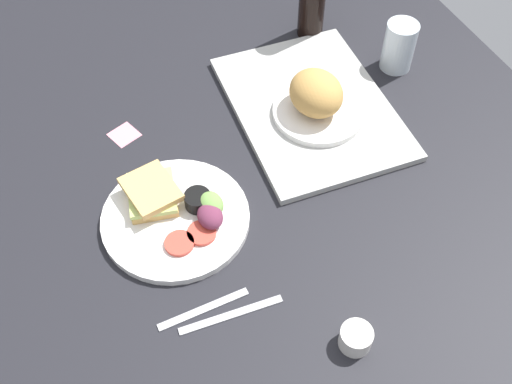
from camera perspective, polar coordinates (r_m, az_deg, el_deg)
name	(u,v)px	position (r cm, az deg, el deg)	size (l,w,h in cm)	color
ground_plane	(238,206)	(124.80, -1.63, -1.32)	(190.00, 150.00, 3.00)	black
serving_tray	(311,107)	(140.50, 5.12, 7.77)	(45.00, 33.00, 1.60)	#B2B2AD
bread_plate_near	(317,99)	(135.25, 5.62, 8.52)	(20.20, 20.20, 10.21)	white
plate_with_salad	(176,212)	(120.91, -7.37, -1.88)	(28.79, 28.79, 5.40)	white
drinking_glass	(399,46)	(151.17, 13.01, 12.94)	(7.39, 7.39, 11.95)	silver
espresso_cup	(356,338)	(107.83, 9.16, -13.12)	(5.60, 5.60, 4.00)	silver
fork	(204,309)	(111.21, -4.85, -10.66)	(17.00, 1.40, 0.50)	#B7B7BC
knife	(231,315)	(110.41, -2.31, -11.19)	(19.00, 1.40, 0.50)	#B7B7BC
sticky_note	(124,135)	(138.16, -12.02, 5.19)	(5.60, 5.60, 0.12)	pink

